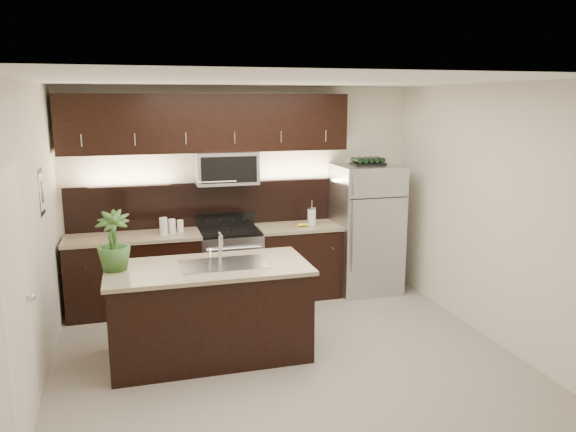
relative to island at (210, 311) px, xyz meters
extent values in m
plane|color=gray|center=(0.71, -0.20, -0.47)|extent=(4.50, 4.50, 0.00)
cube|color=beige|center=(0.71, 1.80, 0.88)|extent=(4.50, 0.02, 2.70)
cube|color=beige|center=(0.71, -2.20, 0.88)|extent=(4.50, 0.02, 2.70)
cube|color=beige|center=(-1.54, -0.20, 0.88)|extent=(0.02, 4.00, 2.70)
cube|color=beige|center=(2.96, -0.20, 0.88)|extent=(0.02, 4.00, 2.70)
cube|color=white|center=(0.71, -0.20, 2.23)|extent=(4.50, 4.00, 0.02)
cube|color=silver|center=(-1.52, -1.00, 0.54)|extent=(0.04, 0.80, 2.02)
sphere|color=silver|center=(-1.49, -0.68, 0.53)|extent=(0.06, 0.06, 0.06)
cube|color=black|center=(-1.52, 0.55, 1.18)|extent=(0.01, 0.32, 0.46)
cube|color=white|center=(-1.52, 0.55, 1.18)|extent=(0.00, 0.24, 0.36)
cube|color=black|center=(-0.70, 1.49, -0.02)|extent=(1.57, 0.62, 0.90)
cube|color=black|center=(1.42, 1.49, -0.02)|extent=(1.16, 0.62, 0.90)
cube|color=#B2B2B7|center=(0.46, 1.49, -0.02)|extent=(0.76, 0.62, 0.90)
cube|color=black|center=(0.46, 1.49, 0.44)|extent=(0.76, 0.60, 0.03)
cube|color=#BCB28D|center=(-0.70, 1.49, 0.45)|extent=(1.59, 0.65, 0.04)
cube|color=#BCB28D|center=(1.42, 1.49, 0.45)|extent=(1.18, 0.65, 0.04)
cube|color=black|center=(0.26, 1.79, 0.75)|extent=(3.49, 0.02, 0.56)
cube|color=#B2B2B7|center=(0.46, 1.60, 1.23)|extent=(0.76, 0.40, 0.40)
cube|color=black|center=(0.26, 1.64, 1.78)|extent=(3.49, 0.33, 0.70)
cube|color=black|center=(0.00, 0.00, -0.02)|extent=(1.90, 0.90, 0.90)
cube|color=#BCB28D|center=(0.00, 0.00, 0.45)|extent=(1.96, 0.96, 0.04)
cube|color=silver|center=(0.15, 0.00, 0.47)|extent=(0.84, 0.50, 0.01)
cylinder|color=silver|center=(0.15, 0.21, 0.59)|extent=(0.03, 0.03, 0.24)
cylinder|color=silver|center=(0.15, 0.14, 0.74)|extent=(0.02, 0.14, 0.02)
cylinder|color=silver|center=(0.15, 0.07, 0.69)|extent=(0.02, 0.02, 0.10)
cube|color=#B2B2B7|center=(2.29, 1.43, 0.38)|extent=(0.82, 0.74, 1.70)
cube|color=black|center=(2.29, 1.43, 1.24)|extent=(0.42, 0.26, 0.03)
cylinder|color=black|center=(2.13, 1.43, 1.29)|extent=(0.07, 0.24, 0.07)
cylinder|color=black|center=(2.21, 1.43, 1.29)|extent=(0.07, 0.24, 0.07)
cylinder|color=black|center=(2.29, 1.43, 1.29)|extent=(0.07, 0.24, 0.07)
cylinder|color=black|center=(2.37, 1.43, 1.29)|extent=(0.07, 0.24, 0.07)
cylinder|color=black|center=(2.45, 1.43, 1.29)|extent=(0.07, 0.24, 0.07)
imported|color=#315A24|center=(-0.87, 0.10, 0.75)|extent=(0.36, 0.36, 0.57)
cylinder|color=silver|center=(-0.34, 1.44, 0.57)|extent=(0.09, 0.09, 0.21)
cylinder|color=silver|center=(-0.23, 1.49, 0.55)|extent=(0.09, 0.09, 0.17)
cylinder|color=silver|center=(-0.13, 1.53, 0.54)|extent=(0.08, 0.08, 0.15)
cylinder|color=silver|center=(1.53, 1.44, 0.57)|extent=(0.11, 0.11, 0.21)
cylinder|color=silver|center=(1.53, 1.44, 0.69)|extent=(0.11, 0.11, 0.02)
cylinder|color=silver|center=(1.53, 1.44, 0.74)|extent=(0.01, 0.01, 0.08)
ellipsoid|color=gold|center=(1.35, 1.41, 0.49)|extent=(0.16, 0.13, 0.05)
camera|label=1|loc=(-0.67, -5.27, 2.05)|focal=35.00mm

